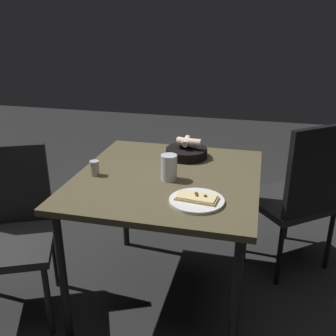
{
  "coord_description": "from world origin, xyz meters",
  "views": [
    {
      "loc": [
        1.75,
        0.43,
        1.5
      ],
      "look_at": [
        0.07,
        0.02,
        0.8
      ],
      "focal_mm": 41.55,
      "sensor_mm": 36.0,
      "label": 1
    }
  ],
  "objects_px": {
    "pizza_plate": "(197,200)",
    "bread_basket": "(187,151)",
    "dining_table": "(167,188)",
    "pepper_shaker": "(95,169)",
    "beer_glass": "(169,169)",
    "chair_near": "(300,192)",
    "chair_far": "(8,223)"
  },
  "relations": [
    {
      "from": "beer_glass",
      "to": "pepper_shaker",
      "type": "height_order",
      "value": "beer_glass"
    },
    {
      "from": "dining_table",
      "to": "beer_glass",
      "type": "distance_m",
      "value": 0.13
    },
    {
      "from": "beer_glass",
      "to": "chair_near",
      "type": "relative_size",
      "value": 0.13
    },
    {
      "from": "beer_glass",
      "to": "chair_far",
      "type": "bearing_deg",
      "value": -74.92
    },
    {
      "from": "beer_glass",
      "to": "pepper_shaker",
      "type": "distance_m",
      "value": 0.38
    },
    {
      "from": "chair_near",
      "to": "bread_basket",
      "type": "bearing_deg",
      "value": -77.78
    },
    {
      "from": "pepper_shaker",
      "to": "bread_basket",
      "type": "bearing_deg",
      "value": 132.42
    },
    {
      "from": "pepper_shaker",
      "to": "beer_glass",
      "type": "bearing_deg",
      "value": 95.13
    },
    {
      "from": "beer_glass",
      "to": "pepper_shaker",
      "type": "relative_size",
      "value": 1.69
    },
    {
      "from": "beer_glass",
      "to": "dining_table",
      "type": "bearing_deg",
      "value": -157.64
    },
    {
      "from": "bread_basket",
      "to": "beer_glass",
      "type": "xyz_separation_m",
      "value": [
        0.33,
        -0.02,
        0.02
      ]
    },
    {
      "from": "dining_table",
      "to": "pepper_shaker",
      "type": "bearing_deg",
      "value": -77.75
    },
    {
      "from": "dining_table",
      "to": "pepper_shaker",
      "type": "relative_size",
      "value": 12.83
    },
    {
      "from": "pepper_shaker",
      "to": "chair_far",
      "type": "height_order",
      "value": "chair_far"
    },
    {
      "from": "chair_near",
      "to": "pizza_plate",
      "type": "bearing_deg",
      "value": -36.33
    },
    {
      "from": "beer_glass",
      "to": "chair_far",
      "type": "xyz_separation_m",
      "value": [
        0.21,
        -0.79,
        -0.29
      ]
    },
    {
      "from": "pizza_plate",
      "to": "bread_basket",
      "type": "bearing_deg",
      "value": -164.33
    },
    {
      "from": "beer_glass",
      "to": "chair_far",
      "type": "height_order",
      "value": "chair_far"
    },
    {
      "from": "dining_table",
      "to": "chair_near",
      "type": "height_order",
      "value": "chair_near"
    },
    {
      "from": "bread_basket",
      "to": "chair_near",
      "type": "height_order",
      "value": "chair_near"
    },
    {
      "from": "dining_table",
      "to": "pepper_shaker",
      "type": "height_order",
      "value": "pepper_shaker"
    },
    {
      "from": "dining_table",
      "to": "pizza_plate",
      "type": "xyz_separation_m",
      "value": [
        0.26,
        0.19,
        0.08
      ]
    },
    {
      "from": "chair_far",
      "to": "bread_basket",
      "type": "bearing_deg",
      "value": 123.73
    },
    {
      "from": "chair_near",
      "to": "dining_table",
      "type": "bearing_deg",
      "value": -58.35
    },
    {
      "from": "pizza_plate",
      "to": "bread_basket",
      "type": "xyz_separation_m",
      "value": [
        -0.54,
        -0.15,
        0.03
      ]
    },
    {
      "from": "pepper_shaker",
      "to": "chair_far",
      "type": "distance_m",
      "value": 0.53
    },
    {
      "from": "dining_table",
      "to": "chair_far",
      "type": "relative_size",
      "value": 1.11
    },
    {
      "from": "dining_table",
      "to": "bread_basket",
      "type": "distance_m",
      "value": 0.31
    },
    {
      "from": "pizza_plate",
      "to": "bread_basket",
      "type": "height_order",
      "value": "bread_basket"
    },
    {
      "from": "beer_glass",
      "to": "pepper_shaker",
      "type": "bearing_deg",
      "value": -84.87
    },
    {
      "from": "beer_glass",
      "to": "pizza_plate",
      "type": "bearing_deg",
      "value": 39.63
    },
    {
      "from": "chair_near",
      "to": "chair_far",
      "type": "xyz_separation_m",
      "value": [
        0.69,
        -1.47,
        -0.02
      ]
    }
  ]
}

